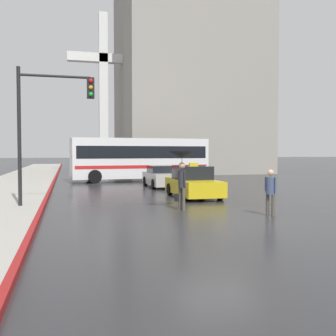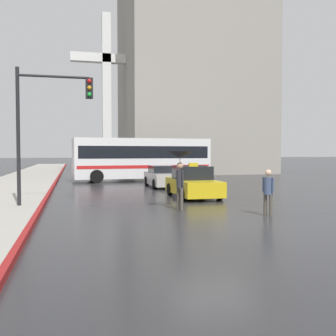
# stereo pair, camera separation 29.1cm
# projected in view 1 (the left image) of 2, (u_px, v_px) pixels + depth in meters

# --- Properties ---
(ground_plane) EXTENTS (300.00, 300.00, 0.00)m
(ground_plane) POSITION_uv_depth(u_px,v_px,m) (216.00, 223.00, 12.24)
(ground_plane) COLOR #2D2D30
(taxi) EXTENTS (1.91, 4.16, 1.68)m
(taxi) POSITION_uv_depth(u_px,v_px,m) (193.00, 183.00, 19.15)
(taxi) COLOR gold
(taxi) RESTS_ON ground_plane
(sedan_red) EXTENTS (1.91, 4.18, 1.35)m
(sedan_red) POSITION_uv_depth(u_px,v_px,m) (162.00, 177.00, 24.80)
(sedan_red) COLOR #B7B2AD
(sedan_red) RESTS_ON ground_plane
(city_bus) EXTENTS (10.41, 3.23, 3.23)m
(city_bus) POSITION_uv_depth(u_px,v_px,m) (140.00, 158.00, 29.86)
(city_bus) COLOR silver
(city_bus) RESTS_ON ground_plane
(pedestrian_with_umbrella) EXTENTS (1.05, 1.05, 2.23)m
(pedestrian_with_umbrella) POSITION_uv_depth(u_px,v_px,m) (182.00, 162.00, 14.76)
(pedestrian_with_umbrella) COLOR #4C473D
(pedestrian_with_umbrella) RESTS_ON ground_plane
(pedestrian_man) EXTENTS (0.41, 0.43, 1.60)m
(pedestrian_man) POSITION_uv_depth(u_px,v_px,m) (270.00, 189.00, 13.48)
(pedestrian_man) COLOR #4C473D
(pedestrian_man) RESTS_ON ground_plane
(traffic_light) EXTENTS (2.87, 0.38, 5.41)m
(traffic_light) POSITION_uv_depth(u_px,v_px,m) (50.00, 112.00, 15.02)
(traffic_light) COLOR black
(traffic_light) RESTS_ON ground_plane
(building_tower_near) EXTENTS (14.71, 13.72, 31.58)m
(building_tower_near) POSITION_uv_depth(u_px,v_px,m) (187.00, 30.00, 43.56)
(building_tower_near) COLOR gray
(building_tower_near) RESTS_ON ground_plane
(monument_cross) EXTENTS (7.34, 0.90, 16.67)m
(monument_cross) POSITION_uv_depth(u_px,v_px,m) (103.00, 83.00, 41.09)
(monument_cross) COLOR white
(monument_cross) RESTS_ON ground_plane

